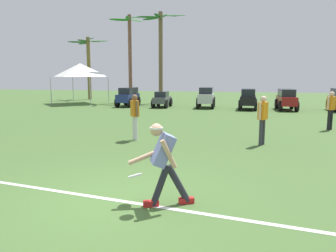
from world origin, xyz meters
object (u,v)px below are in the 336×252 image
Objects in this scene: frisbee_in_flight at (135,176)px; parked_car_slot_c at (206,97)px; palm_tree_left_of_centre at (130,51)px; palm_tree_right_of_centre at (161,48)px; parked_car_slot_d at (248,98)px; parked_car_slot_b at (162,99)px; teammate_deep at (135,113)px; parked_car_slot_a at (128,96)px; parked_car_slot_e at (286,99)px; palm_tree_far_left at (89,61)px; frisbee_thrower at (163,160)px; teammate_near_sideline at (331,107)px; event_tent at (80,70)px; teammate_midfield at (263,116)px.

parked_car_slot_c is (-0.95, 17.31, 0.25)m from frisbee_in_flight.
palm_tree_right_of_centre is at bearing -2.19° from palm_tree_left_of_centre.
parked_car_slot_d is 0.34× the size of palm_tree_left_of_centre.
parked_car_slot_b is 0.92× the size of parked_car_slot_d.
parked_car_slot_a is (-4.68, 11.79, -0.22)m from teammate_deep.
palm_tree_far_left reaches higher than parked_car_slot_e.
teammate_near_sideline is at bearing 63.44° from frisbee_thrower.
palm_tree_left_of_centre is 2.07× the size of event_tent.
teammate_midfield is at bearing 2.78° from teammate_deep.
teammate_near_sideline is 8.32m from parked_car_slot_d.
parked_car_slot_b is (-6.30, 11.48, -0.38)m from teammate_midfield.
parked_car_slot_c is 8.10m from palm_tree_left_of_centre.
teammate_midfield reaches higher than parked_car_slot_d.
palm_tree_left_of_centre is at bearing 159.20° from parked_car_slot_d.
event_tent reaches higher than teammate_midfield.
parked_car_slot_d is (-0.45, 11.37, -0.22)m from teammate_midfield.
teammate_deep is 16.52m from palm_tree_left_of_centre.
frisbee_thrower is 0.91× the size of teammate_deep.
palm_tree_far_left reaches higher than event_tent.
parked_car_slot_c is at bearing 171.59° from parked_car_slot_d.
parked_car_slot_e is (6.10, 11.69, -0.22)m from teammate_deep.
palm_tree_far_left is 5.53m from palm_tree_left_of_centre.
parked_car_slot_d is at bearing 92.27° from teammate_midfield.
parked_car_slot_c reaches higher than frisbee_in_flight.
palm_tree_right_of_centre is (-3.12, 15.06, 3.40)m from teammate_deep.
event_tent reaches higher than teammate_deep.
palm_tree_far_left reaches higher than teammate_midfield.
parked_car_slot_b is 7.39m from event_tent.
parked_car_slot_b is at bearing 103.24° from frisbee_in_flight.
frisbee_thrower is 0.58m from frisbee_in_flight.
teammate_deep reaches higher than parked_car_slot_a.
parked_car_slot_c reaches higher than parked_car_slot_d.
teammate_midfield reaches higher than parked_car_slot_b.
teammate_midfield is (1.80, 5.50, 0.14)m from frisbee_thrower.
parked_car_slot_c reaches higher than parked_car_slot_a.
event_tent is at bearing 120.81° from frisbee_in_flight.
teammate_near_sideline is 0.70× the size of parked_car_slot_b.
palm_tree_far_left reaches higher than parked_car_slot_b.
teammate_midfield and teammate_deep have the same top height.
palm_tree_far_left is at bearing 121.18° from teammate_deep.
teammate_midfield is at bearing 71.83° from frisbee_thrower.
event_tent is at bearing 173.85° from parked_car_slot_c.
teammate_deep is (-4.18, -0.20, 0.00)m from teammate_midfield.
parked_car_slot_d is (2.81, -0.41, -0.02)m from parked_car_slot_c.
palm_tree_right_of_centre is (-10.09, 11.15, 3.40)m from teammate_near_sideline.
parked_car_slot_e is (10.78, -0.10, 0.00)m from parked_car_slot_a.
palm_tree_right_of_centre is 6.53m from event_tent.
parked_car_slot_e is at bearing -0.53° from parked_car_slot_a.
palm_tree_far_left is at bearing 154.18° from parked_car_slot_c.
parked_car_slot_e is at bearing 62.43° from teammate_deep.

